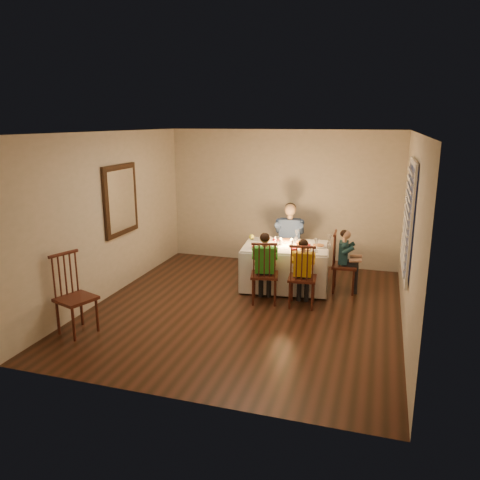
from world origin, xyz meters
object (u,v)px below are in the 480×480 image
(dining_table, at_px, (285,258))
(chair_adult, at_px, (288,274))
(chair_near_left, at_px, (264,302))
(chair_near_right, at_px, (301,306))
(child_teal, at_px, (343,291))
(adult, at_px, (288,274))
(child_green, at_px, (264,302))
(serving_bowl, at_px, (266,239))
(chair_end, at_px, (343,291))
(chair_extra, at_px, (79,332))
(child_yellow, at_px, (301,306))

(dining_table, relative_size, chair_adult, 1.51)
(chair_near_left, relative_size, chair_near_right, 1.00)
(chair_near_right, relative_size, child_teal, 0.96)
(dining_table, relative_size, adult, 1.15)
(child_green, bearing_deg, dining_table, -114.54)
(dining_table, height_order, child_green, dining_table)
(dining_table, relative_size, serving_bowl, 6.43)
(chair_end, height_order, child_teal, child_teal)
(chair_extra, bearing_deg, dining_table, -22.68)
(chair_adult, relative_size, child_yellow, 0.95)
(chair_end, relative_size, adult, 0.76)
(child_yellow, distance_m, child_teal, 1.00)
(chair_near_left, height_order, chair_near_right, same)
(child_yellow, height_order, serving_bowl, serving_bowl)
(child_green, bearing_deg, adult, -105.24)
(dining_table, distance_m, child_green, 0.93)
(child_green, bearing_deg, chair_near_left, 180.00)
(chair_near_right, bearing_deg, child_green, -3.15)
(dining_table, xyz_separation_m, adult, (-0.08, 0.73, -0.53))
(chair_end, distance_m, child_yellow, 1.00)
(adult, height_order, child_yellow, adult)
(child_green, distance_m, child_yellow, 0.58)
(chair_near_left, xyz_separation_m, child_yellow, (0.58, 0.02, 0.00))
(chair_extra, distance_m, child_teal, 4.18)
(chair_near_right, relative_size, chair_end, 1.00)
(chair_adult, height_order, child_green, child_green)
(chair_near_left, distance_m, serving_bowl, 1.24)
(chair_adult, bearing_deg, serving_bowl, -126.17)
(child_green, bearing_deg, serving_bowl, -88.48)
(chair_near_left, relative_size, child_green, 0.90)
(chair_end, distance_m, chair_extra, 4.18)
(chair_near_left, distance_m, adult, 1.48)
(chair_end, height_order, adult, adult)
(dining_table, xyz_separation_m, serving_bowl, (-0.39, 0.20, 0.24))
(child_teal, bearing_deg, child_green, 125.05)
(chair_extra, bearing_deg, adult, -14.70)
(chair_extra, bearing_deg, child_teal, -31.76)
(chair_near_left, relative_size, chair_end, 1.00)
(chair_extra, bearing_deg, chair_near_left, -30.48)
(adult, relative_size, child_yellow, 1.24)
(chair_adult, bearing_deg, child_green, -99.06)
(chair_extra, height_order, adult, adult)
(child_yellow, xyz_separation_m, child_teal, (0.56, 0.83, 0.00))
(serving_bowl, bearing_deg, chair_end, -4.35)
(child_green, relative_size, child_yellow, 1.05)
(child_teal, bearing_deg, chair_near_left, 125.05)
(chair_near_right, distance_m, serving_bowl, 1.45)
(chair_adult, height_order, chair_near_right, same)
(dining_table, height_order, child_yellow, dining_table)
(chair_extra, relative_size, serving_bowl, 4.60)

